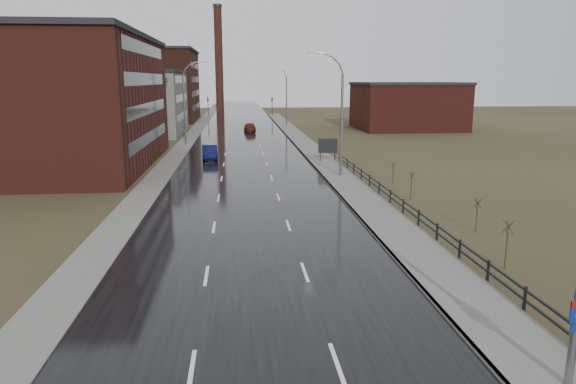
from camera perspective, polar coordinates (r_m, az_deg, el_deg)
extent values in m
cube|color=black|center=(71.20, -4.98, 5.14)|extent=(14.00, 300.00, 0.06)
cube|color=#595651|center=(47.41, 5.85, 1.55)|extent=(3.20, 180.00, 0.18)
cube|color=slate|center=(47.14, 4.04, 1.52)|extent=(0.16, 180.00, 0.18)
cube|color=#595651|center=(71.59, -11.58, 4.99)|extent=(2.40, 260.00, 0.12)
cube|color=#471914|center=(59.28, -25.91, 8.79)|extent=(22.00, 28.00, 13.00)
cube|color=black|center=(59.38, -26.55, 15.28)|extent=(22.44, 28.56, 0.50)
cube|color=black|center=(56.73, -15.07, 5.94)|extent=(0.06, 22.40, 1.20)
cube|color=black|center=(56.49, -15.24, 8.96)|extent=(0.06, 22.40, 1.20)
cube|color=black|center=(56.42, -15.42, 12.00)|extent=(0.06, 22.40, 1.20)
cube|color=black|center=(56.50, -15.60, 15.04)|extent=(0.06, 22.40, 1.20)
cube|color=slate|center=(90.40, -16.82, 9.35)|extent=(16.00, 20.00, 10.00)
cube|color=black|center=(90.32, -17.03, 12.68)|extent=(16.32, 20.40, 0.50)
cube|color=black|center=(89.33, -11.67, 8.31)|extent=(0.06, 16.00, 1.20)
cube|color=black|center=(89.18, -11.75, 10.23)|extent=(0.06, 16.00, 1.20)
cube|color=black|center=(89.13, -11.84, 12.15)|extent=(0.06, 16.00, 1.20)
cube|color=#331611|center=(120.73, -16.53, 11.19)|extent=(26.00, 24.00, 15.00)
cube|color=black|center=(120.88, -16.76, 14.86)|extent=(26.52, 24.48, 0.50)
cube|color=black|center=(119.15, -10.18, 9.32)|extent=(0.06, 19.20, 1.20)
cube|color=black|center=(119.04, -10.24, 10.76)|extent=(0.06, 19.20, 1.20)
cube|color=black|center=(119.01, -10.29, 12.21)|extent=(0.06, 19.20, 1.20)
cube|color=black|center=(119.05, -10.35, 13.65)|extent=(0.06, 19.20, 1.20)
cube|color=#471914|center=(97.81, 13.09, 9.16)|extent=(18.00, 16.00, 8.00)
cube|color=black|center=(97.69, 13.21, 11.65)|extent=(18.36, 16.32, 0.50)
cylinder|color=#331611|center=(160.84, -7.69, 14.42)|extent=(2.40, 2.40, 30.00)
cylinder|color=black|center=(162.14, -7.86, 19.83)|extent=(2.70, 2.70, 0.80)
cylinder|color=slate|center=(47.78, 5.97, 7.27)|extent=(0.24, 0.24, 9.50)
cylinder|color=slate|center=(47.58, 5.91, 13.47)|extent=(0.51, 0.14, 0.98)
cylinder|color=slate|center=(47.50, 5.35, 14.34)|extent=(0.81, 0.14, 0.81)
cylinder|color=slate|center=(47.40, 4.48, 14.94)|extent=(0.98, 0.14, 0.51)
cylinder|color=slate|center=(47.27, 3.45, 15.17)|extent=(1.01, 0.14, 0.14)
cube|color=slate|center=(47.16, 2.59, 15.12)|extent=(0.70, 0.28, 0.18)
cube|color=silver|center=(47.16, 2.59, 15.00)|extent=(0.50, 0.20, 0.04)
cylinder|color=slate|center=(73.13, -11.42, 8.85)|extent=(0.24, 0.24, 9.50)
cylinder|color=slate|center=(73.00, -11.47, 12.89)|extent=(0.51, 0.14, 0.98)
cylinder|color=slate|center=(72.96, -11.11, 13.46)|extent=(0.81, 0.14, 0.81)
cylinder|color=slate|center=(72.92, -10.55, 13.86)|extent=(0.98, 0.14, 0.51)
cylinder|color=slate|center=(72.86, -9.87, 14.02)|extent=(1.01, 0.14, 0.14)
cube|color=slate|center=(72.81, -9.32, 14.00)|extent=(0.70, 0.28, 0.18)
cube|color=silver|center=(72.81, -9.31, 13.92)|extent=(0.50, 0.20, 0.04)
cylinder|color=slate|center=(101.17, -0.18, 10.00)|extent=(0.24, 0.24, 9.50)
cylinder|color=slate|center=(101.08, -0.27, 12.92)|extent=(0.51, 0.14, 0.98)
cylinder|color=slate|center=(101.04, -0.55, 13.32)|extent=(0.81, 0.14, 0.81)
cylinder|color=slate|center=(100.99, -0.97, 13.59)|extent=(0.98, 0.14, 0.51)
cylinder|color=slate|center=(100.93, -1.46, 13.68)|extent=(1.01, 0.14, 0.14)
cube|color=slate|center=(100.88, -1.86, 13.65)|extent=(0.70, 0.28, 0.18)
cube|color=silver|center=(100.88, -1.86, 13.60)|extent=(0.50, 0.20, 0.04)
cube|color=black|center=(20.14, 29.17, -13.91)|extent=(0.10, 0.10, 1.10)
cube|color=black|center=(22.42, 24.80, -10.81)|extent=(0.10, 0.10, 1.10)
cube|color=black|center=(24.85, 21.33, -8.25)|extent=(0.10, 0.10, 1.10)
cube|color=black|center=(27.39, 18.53, -6.13)|extent=(0.10, 0.10, 1.10)
cube|color=black|center=(30.02, 16.23, -4.37)|extent=(0.10, 0.10, 1.10)
cube|color=black|center=(32.71, 14.31, -2.88)|extent=(0.10, 0.10, 1.10)
cube|color=black|center=(35.45, 12.69, -1.63)|extent=(0.10, 0.10, 1.10)
cube|color=black|center=(38.23, 11.30, -0.55)|extent=(0.10, 0.10, 1.10)
cube|color=black|center=(41.04, 10.10, 0.38)|extent=(0.10, 0.10, 1.10)
cube|color=black|center=(43.88, 9.06, 1.19)|extent=(0.10, 0.10, 1.10)
cube|color=black|center=(46.73, 8.15, 1.90)|extent=(0.10, 0.10, 1.10)
cube|color=black|center=(49.61, 7.34, 2.53)|extent=(0.10, 0.10, 1.10)
cube|color=black|center=(52.50, 6.61, 3.09)|extent=(0.10, 0.10, 1.10)
cube|color=black|center=(55.40, 5.97, 3.59)|extent=(0.10, 0.10, 1.10)
cube|color=black|center=(32.16, 14.64, -2.43)|extent=(0.08, 53.00, 0.10)
cube|color=black|center=(32.26, 14.61, -3.11)|extent=(0.08, 53.00, 0.10)
cylinder|color=#382D23|center=(26.90, 23.08, -6.01)|extent=(0.08, 0.08, 1.82)
cylinder|color=#382D23|center=(26.60, 23.39, -3.58)|extent=(0.04, 0.62, 0.72)
cylinder|color=#382D23|center=(26.62, 23.28, -3.55)|extent=(0.58, 0.23, 0.73)
cylinder|color=#382D23|center=(26.58, 23.19, -3.57)|extent=(0.35, 0.52, 0.74)
cylinder|color=#382D23|center=(26.53, 23.25, -3.60)|extent=(0.35, 0.52, 0.74)
cylinder|color=#382D23|center=(26.54, 23.38, -3.61)|extent=(0.58, 0.23, 0.73)
cylinder|color=#382D23|center=(32.59, 20.20, -2.91)|extent=(0.08, 0.08, 1.55)
cylinder|color=#382D23|center=(32.37, 20.41, -1.19)|extent=(0.04, 0.53, 0.62)
cylinder|color=#382D23|center=(32.40, 20.32, -1.17)|extent=(0.50, 0.20, 0.62)
cylinder|color=#382D23|center=(32.36, 20.25, -1.18)|extent=(0.30, 0.45, 0.63)
cylinder|color=#382D23|center=(32.31, 20.29, -1.20)|extent=(0.30, 0.45, 0.63)
cylinder|color=#382D23|center=(32.31, 20.39, -1.21)|extent=(0.50, 0.20, 0.62)
cylinder|color=#382D23|center=(39.83, 13.51, 0.27)|extent=(0.08, 0.08, 1.65)
cylinder|color=#382D23|center=(39.65, 13.66, 1.79)|extent=(0.04, 0.56, 0.66)
cylinder|color=#382D23|center=(39.68, 13.59, 1.80)|extent=(0.53, 0.21, 0.66)
cylinder|color=#382D23|center=(39.64, 13.52, 1.80)|extent=(0.32, 0.47, 0.67)
cylinder|color=#382D23|center=(39.59, 13.55, 1.78)|extent=(0.32, 0.47, 0.67)
cylinder|color=#382D23|center=(39.59, 13.63, 1.78)|extent=(0.53, 0.21, 0.66)
cylinder|color=#382D23|center=(46.08, 11.59, 1.81)|extent=(0.08, 0.08, 1.39)
cylinder|color=#382D23|center=(45.94, 11.70, 2.92)|extent=(0.04, 0.47, 0.55)
cylinder|color=#382D23|center=(45.98, 11.64, 2.92)|extent=(0.45, 0.18, 0.56)
cylinder|color=#382D23|center=(45.94, 11.58, 2.92)|extent=(0.27, 0.40, 0.57)
cylinder|color=#382D23|center=(45.89, 11.60, 2.91)|extent=(0.27, 0.40, 0.57)
cylinder|color=#382D23|center=(45.89, 11.68, 2.90)|extent=(0.45, 0.18, 0.56)
cube|color=black|center=(56.76, 3.61, 4.20)|extent=(0.10, 0.10, 1.80)
cube|color=black|center=(57.04, 5.23, 4.22)|extent=(0.10, 0.10, 1.80)
cube|color=silver|center=(56.72, 4.45, 5.15)|extent=(2.03, 0.08, 1.50)
cube|color=black|center=(56.67, 4.46, 5.15)|extent=(2.13, 0.04, 1.60)
cylinder|color=black|center=(131.00, -8.88, 9.45)|extent=(0.16, 0.16, 5.20)
imported|color=black|center=(130.91, -8.91, 10.39)|extent=(0.58, 2.73, 1.10)
sphere|color=#FF190C|center=(130.75, -8.91, 10.52)|extent=(0.18, 0.18, 0.18)
cylinder|color=black|center=(131.08, -1.78, 9.59)|extent=(0.16, 0.16, 5.20)
imported|color=black|center=(131.00, -1.78, 10.53)|extent=(0.58, 2.73, 1.10)
sphere|color=#FF190C|center=(130.84, -1.78, 10.66)|extent=(0.18, 0.18, 0.18)
imported|color=#0B0E37|center=(59.17, -8.69, 4.32)|extent=(2.06, 4.94, 1.59)
imported|color=#551E0E|center=(90.67, -4.26, 7.19)|extent=(2.14, 4.86, 1.63)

